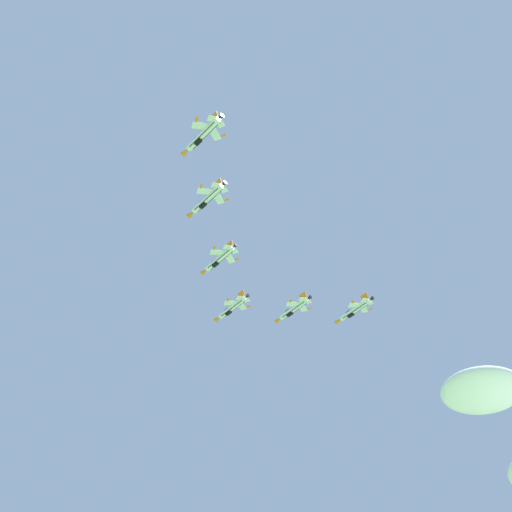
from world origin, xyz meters
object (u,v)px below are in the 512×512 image
Objects in this scene: fighter_jet_right_wing at (293,309)px; fighter_jet_trail_slot at (203,135)px; fighter_jet_lead at (232,308)px; fighter_jet_left_outer at (207,199)px; fighter_jet_left_wing at (219,259)px; fighter_jet_right_outer at (354,310)px.

fighter_jet_trail_slot is at bearing -155.51° from fighter_jet_right_wing.
fighter_jet_left_outer is (-11.09, -42.10, 0.07)m from fighter_jet_lead.
fighter_jet_left_outer is at bearing -139.08° from fighter_jet_left_wing.
fighter_jet_lead is 19.62m from fighter_jet_left_wing.
fighter_jet_trail_slot reaches higher than fighter_jet_left_outer.
fighter_jet_left_wing reaches higher than fighter_jet_right_wing.
fighter_jet_right_wing reaches higher than fighter_jet_right_outer.
fighter_jet_right_outer is 1.00× the size of fighter_jet_trail_slot.
fighter_jet_right_wing is 69.58m from fighter_jet_trail_slot.
fighter_jet_left_wing is at bearing -143.73° from fighter_jet_lead.
fighter_jet_right_wing is at bearing 136.16° from fighter_jet_right_outer.
fighter_jet_left_outer is at bearing 46.02° from fighter_jet_trail_slot.
fighter_jet_left_wing is 31.52m from fighter_jet_right_wing.
fighter_jet_left_outer reaches higher than fighter_jet_lead.
fighter_jet_left_wing is 48.33m from fighter_jet_right_outer.
fighter_jet_trail_slot is at bearing -136.79° from fighter_jet_left_wing.
fighter_jet_right_wing reaches higher than fighter_jet_left_outer.
fighter_jet_right_wing is 20.03m from fighter_jet_right_outer.
fighter_jet_left_wing is 1.00× the size of fighter_jet_left_outer.
fighter_jet_lead is 1.00× the size of fighter_jet_right_wing.
fighter_jet_right_wing is (20.17, -0.80, 0.98)m from fighter_jet_lead.
fighter_jet_trail_slot is (-7.88, -42.97, -0.87)m from fighter_jet_left_wing.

